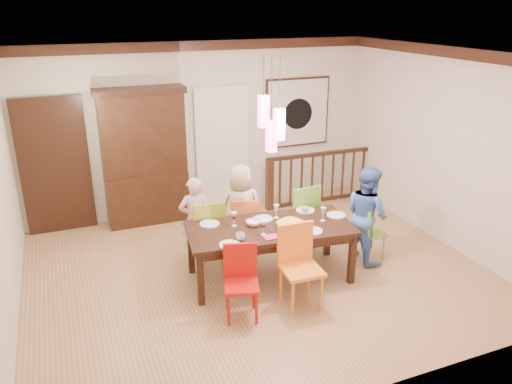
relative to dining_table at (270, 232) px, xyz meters
name	(u,v)px	position (x,y,z in m)	size (l,w,h in m)	color
floor	(257,271)	(-0.11, 0.20, -0.67)	(6.00, 6.00, 0.00)	#9E784C
ceiling	(257,54)	(-0.11, 0.20, 2.23)	(6.00, 6.00, 0.00)	white
wall_back	(202,129)	(-0.11, 2.70, 0.78)	(6.00, 6.00, 0.00)	beige
wall_right	(444,148)	(2.89, 0.20, 0.78)	(5.00, 5.00, 0.00)	beige
crown_molding	(257,61)	(-0.11, 0.20, 2.15)	(6.00, 5.00, 0.16)	black
panel_door	(55,168)	(-2.51, 2.65, 0.38)	(1.04, 0.07, 2.24)	black
white_doorway	(222,150)	(0.24, 2.67, 0.38)	(0.97, 0.05, 2.22)	silver
painting	(297,113)	(1.69, 2.66, 0.93)	(1.25, 0.06, 1.25)	black
pendant_cluster	(271,124)	(0.00, 0.00, 1.44)	(0.27, 0.21, 1.14)	#ED4775
dining_table	(270,232)	(0.00, 0.00, 0.00)	(2.25, 1.23, 0.75)	black
chair_far_left	(207,226)	(-0.64, 0.74, -0.12)	(0.47, 0.47, 0.96)	#90AA27
chair_far_mid	(244,220)	(-0.06, 0.81, -0.16)	(0.47, 0.47, 0.88)	orange
chair_far_right	(298,211)	(0.75, 0.68, -0.09)	(0.51, 0.51, 1.02)	#68AF2D
chair_near_left	(241,280)	(-0.67, -0.71, -0.17)	(0.49, 0.49, 0.87)	#B2120A
chair_near_mid	(302,263)	(0.08, -0.76, -0.09)	(0.48, 0.48, 1.01)	orange
chair_end_right	(370,228)	(1.53, -0.04, -0.20)	(0.40, 0.40, 0.82)	#75B431
china_hutch	(144,157)	(-1.15, 2.50, 0.46)	(1.42, 0.46, 2.24)	black
balustrade	(322,176)	(1.98, 2.15, -0.17)	(2.22, 0.13, 0.96)	black
person_far_left	(195,219)	(-0.77, 0.89, -0.05)	(0.45, 0.29, 1.23)	#F7BCCE
person_far_mid	(241,209)	(-0.08, 0.87, 0.00)	(0.65, 0.42, 1.34)	beige
person_end_right	(367,214)	(1.47, -0.03, 0.03)	(0.68, 0.53, 1.39)	#4272BB
serving_bowl	(291,225)	(0.23, -0.14, 0.12)	(0.33, 0.33, 0.08)	yellow
small_bowl	(253,223)	(-0.19, 0.11, 0.11)	(0.20, 0.20, 0.06)	white
cup_left	(240,237)	(-0.50, -0.23, 0.13)	(0.11, 0.11, 0.09)	silver
cup_right	(305,210)	(0.62, 0.22, 0.13)	(0.10, 0.10, 0.09)	silver
plate_far_left	(209,224)	(-0.71, 0.35, 0.09)	(0.26, 0.26, 0.01)	white
plate_far_mid	(263,219)	(0.01, 0.24, 0.09)	(0.26, 0.26, 0.01)	white
plate_far_right	(305,210)	(0.66, 0.30, 0.09)	(0.26, 0.26, 0.01)	white
plate_near_left	(230,245)	(-0.67, -0.32, 0.09)	(0.26, 0.26, 0.01)	white
plate_near_mid	(312,231)	(0.44, -0.34, 0.09)	(0.26, 0.26, 0.01)	white
plate_end_right	(336,215)	(0.98, -0.01, 0.09)	(0.26, 0.26, 0.01)	white
wine_glass_a	(234,219)	(-0.43, 0.19, 0.18)	(0.08, 0.08, 0.19)	#590C19
wine_glass_b	(276,211)	(0.18, 0.22, 0.18)	(0.08, 0.08, 0.19)	silver
wine_glass_c	(263,228)	(-0.18, -0.19, 0.18)	(0.08, 0.08, 0.19)	#590C19
wine_glass_d	(323,214)	(0.72, -0.10, 0.18)	(0.08, 0.08, 0.19)	silver
napkin	(271,237)	(-0.12, -0.31, 0.09)	(0.18, 0.14, 0.01)	#D83359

